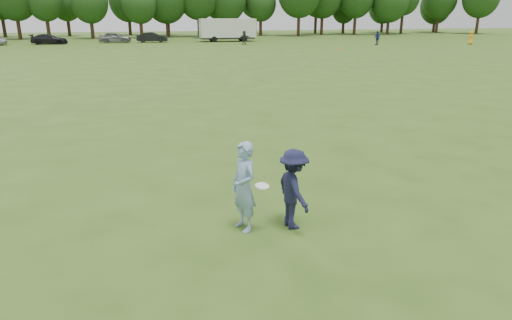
# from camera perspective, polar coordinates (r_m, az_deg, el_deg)

# --- Properties ---
(ground) EXTENTS (200.00, 200.00, 0.00)m
(ground) POSITION_cam_1_polar(r_m,az_deg,el_deg) (9.07, 4.90, -8.83)
(ground) COLOR #304E15
(ground) RESTS_ON ground
(thrower) EXTENTS (0.61, 0.75, 1.78)m
(thrower) POSITION_cam_1_polar(r_m,az_deg,el_deg) (8.77, -1.53, -3.36)
(thrower) COLOR #7FA0C4
(thrower) RESTS_ON ground
(defender) EXTENTS (0.72, 1.10, 1.60)m
(defender) POSITION_cam_1_polar(r_m,az_deg,el_deg) (8.92, 4.72, -3.64)
(defender) COLOR #181A36
(defender) RESTS_ON ground
(player_far_b) EXTENTS (0.62, 1.11, 1.79)m
(player_far_b) POSITION_cam_1_polar(r_m,az_deg,el_deg) (63.26, 14.92, 14.53)
(player_far_b) COLOR navy
(player_far_b) RESTS_ON ground
(player_far_c) EXTENTS (0.99, 0.83, 1.73)m
(player_far_c) POSITION_cam_1_polar(r_m,az_deg,el_deg) (68.34, 25.27, 13.65)
(player_far_c) COLOR gold
(player_far_c) RESTS_ON ground
(player_far_d) EXTENTS (1.70, 1.19, 1.76)m
(player_far_d) POSITION_cam_1_polar(r_m,az_deg,el_deg) (62.17, -1.47, 15.04)
(player_far_d) COLOR #2A2A2A
(player_far_d) RESTS_ON ground
(car_d) EXTENTS (4.66, 2.09, 1.33)m
(car_d) POSITION_cam_1_polar(r_m,az_deg,el_deg) (68.44, -24.45, 13.59)
(car_d) COLOR black
(car_d) RESTS_ON ground
(car_e) EXTENTS (4.45, 2.05, 1.48)m
(car_e) POSITION_cam_1_polar(r_m,az_deg,el_deg) (68.63, -17.21, 14.44)
(car_e) COLOR slate
(car_e) RESTS_ON ground
(car_f) EXTENTS (4.40, 2.03, 1.40)m
(car_f) POSITION_cam_1_polar(r_m,az_deg,el_deg) (68.25, -12.85, 14.73)
(car_f) COLOR black
(car_f) RESTS_ON ground
(field_cone) EXTENTS (0.28, 0.28, 0.30)m
(field_cone) POSITION_cam_1_polar(r_m,az_deg,el_deg) (55.01, 10.26, 13.62)
(field_cone) COLOR orange
(field_cone) RESTS_ON ground
(disc_in_play) EXTENTS (0.31, 0.30, 0.08)m
(disc_in_play) POSITION_cam_1_polar(r_m,az_deg,el_deg) (8.62, 0.77, -3.28)
(disc_in_play) COLOR white
(disc_in_play) RESTS_ON ground
(cargo_trailer) EXTENTS (9.00, 2.75, 3.20)m
(cargo_trailer) POSITION_cam_1_polar(r_m,az_deg,el_deg) (68.75, -3.58, 16.04)
(cargo_trailer) COLOR silver
(cargo_trailer) RESTS_ON ground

